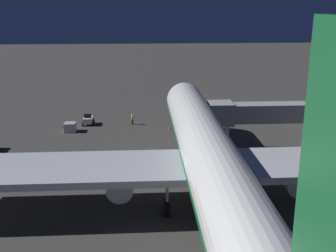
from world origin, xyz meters
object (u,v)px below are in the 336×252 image
at_px(traffic_cone_nose_starboard, 169,127).
at_px(ground_crew_marshaller_fwd, 132,119).
at_px(pushback_tug, 88,120).
at_px(traffic_cone_nose_port, 196,127).
at_px(jet_bridge, 271,113).
at_px(airliner_at_gate, 213,165).
at_px(baggage_container_near_belt, 70,127).

bearing_deg(traffic_cone_nose_starboard, ground_crew_marshaller_fwd, -26.15).
height_order(pushback_tug, traffic_cone_nose_starboard, pushback_tug).
bearing_deg(pushback_tug, ground_crew_marshaller_fwd, 176.79).
distance_m(ground_crew_marshaller_fwd, traffic_cone_nose_port, 10.81).
bearing_deg(jet_bridge, traffic_cone_nose_port, -49.95).
relative_size(airliner_at_gate, ground_crew_marshaller_fwd, 32.60).
xyz_separation_m(airliner_at_gate, traffic_cone_nose_port, (-2.20, -28.61, -4.93)).
height_order(ground_crew_marshaller_fwd, traffic_cone_nose_starboard, ground_crew_marshaller_fwd).
xyz_separation_m(airliner_at_gate, traffic_cone_nose_starboard, (2.20, -28.61, -4.93)).
xyz_separation_m(pushback_tug, ground_crew_marshaller_fwd, (-7.40, 0.42, 0.23)).
distance_m(pushback_tug, ground_crew_marshaller_fwd, 7.42).
xyz_separation_m(pushback_tug, baggage_container_near_belt, (2.37, 3.73, -0.06)).
bearing_deg(airliner_at_gate, baggage_container_near_belt, -57.55).
relative_size(traffic_cone_nose_port, traffic_cone_nose_starboard, 1.00).
xyz_separation_m(airliner_at_gate, ground_crew_marshaller_fwd, (8.18, -31.55, -4.20)).
xyz_separation_m(airliner_at_gate, pushback_tug, (15.58, -31.96, -4.43)).
bearing_deg(airliner_at_gate, traffic_cone_nose_starboard, -85.60).
bearing_deg(pushback_tug, traffic_cone_nose_port, 169.33).
relative_size(pushback_tug, baggage_container_near_belt, 1.31).
xyz_separation_m(airliner_at_gate, baggage_container_near_belt, (17.95, -28.24, -4.49)).
relative_size(jet_bridge, pushback_tug, 8.75).
bearing_deg(traffic_cone_nose_starboard, pushback_tug, -14.06).
bearing_deg(traffic_cone_nose_port, airliner_at_gate, 85.60).
bearing_deg(baggage_container_near_belt, jet_bridge, 160.69).
xyz_separation_m(traffic_cone_nose_port, traffic_cone_nose_starboard, (4.40, 0.00, 0.00)).
height_order(baggage_container_near_belt, ground_crew_marshaller_fwd, ground_crew_marshaller_fwd).
relative_size(baggage_container_near_belt, traffic_cone_nose_starboard, 3.24).
distance_m(airliner_at_gate, jet_bridge, 21.19).
bearing_deg(ground_crew_marshaller_fwd, baggage_container_near_belt, 18.71).
distance_m(baggage_container_near_belt, traffic_cone_nose_starboard, 15.76).
height_order(airliner_at_gate, traffic_cone_nose_starboard, airliner_at_gate).
bearing_deg(jet_bridge, pushback_tug, -27.54).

